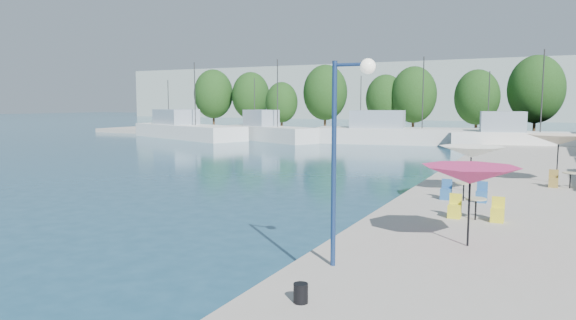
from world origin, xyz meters
The scene contains 22 objects.
quay_far centered at (-8.00, 67.00, 0.30)m, with size 90.00×16.00×0.60m, color #9C978D.
hill_west centered at (-30.00, 160.00, 8.00)m, with size 180.00×40.00×16.00m, color #95A299.
trawler_01 centered at (-31.29, 54.25, 1.07)m, with size 20.23×11.89×10.20m.
trawler_02 centered at (-18.92, 54.81, 1.07)m, with size 13.96×8.95×10.20m.
trawler_03 centered at (-3.48, 57.73, 1.07)m, with size 20.59×8.54×10.20m.
trawler_04 centered at (9.34, 55.11, 1.07)m, with size 14.21×5.77×10.20m.
tree_01 centered at (-38.36, 70.88, 6.16)m, with size 6.51×6.51×9.64m.
tree_02 centered at (-31.70, 71.87, 5.84)m, with size 6.14×6.14×9.08m.
tree_03 centered at (-24.34, 68.63, 4.76)m, with size 4.88×4.88×7.22m.
tree_04 centered at (-17.92, 70.27, 6.19)m, with size 6.55×6.55×9.69m.
tree_05 centered at (-8.47, 69.12, 5.20)m, with size 5.39×5.39×7.98m.
tree_06 centered at (-4.46, 68.65, 5.75)m, with size 6.03×6.03×8.93m.
tree_07 centered at (3.56, 68.45, 5.37)m, with size 5.59×5.59×8.27m.
tree_08 centered at (10.20, 70.21, 6.33)m, with size 6.71×6.71×9.93m.
umbrella_pink centered at (9.74, 14.37, 2.62)m, with size 2.69×2.69×2.27m.
umbrella_white centered at (8.61, 23.68, 2.43)m, with size 2.87×2.87×2.08m.
umbrella_cream centered at (12.14, 28.43, 2.79)m, with size 2.96×2.96×2.45m.
cafe_table_01 centered at (9.53, 17.91, 0.89)m, with size 1.82×0.70×0.76m.
cafe_table_02 centered at (8.65, 21.35, 0.89)m, with size 1.82×0.70×0.76m.
cafe_table_03 centered at (12.69, 26.87, 0.89)m, with size 1.82×0.70×0.76m.
street_lamp centered at (7.32, 11.06, 4.09)m, with size 1.04×0.36×5.03m.
bollard centered at (7.31, 8.51, 0.80)m, with size 0.30×0.30×0.40m, color black.
Camera 1 is at (11.56, -0.49, 4.59)m, focal length 32.00 mm.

